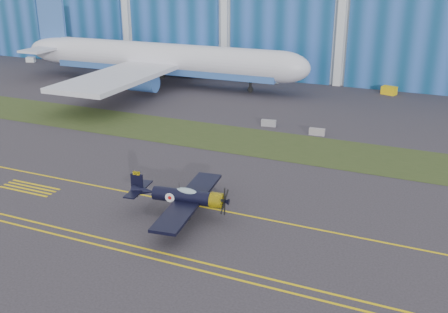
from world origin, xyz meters
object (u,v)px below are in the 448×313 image
at_px(jetliner, 162,25).
at_px(shipping_container, 264,75).
at_px(warbird, 183,196).
at_px(tug, 389,90).

xyz_separation_m(jetliner, shipping_container, (15.79, 9.29, -9.20)).
xyz_separation_m(warbird, shipping_container, (-11.83, 54.32, -0.60)).
bearing_deg(tug, jetliner, -150.29).
bearing_deg(tug, shipping_container, -165.03).
height_order(warbird, jetliner, jetliner).
height_order(jetliner, tug, jetliner).
bearing_deg(shipping_container, jetliner, -164.92).
relative_size(shipping_container, tug, 2.47).
distance_m(shipping_container, tug, 22.66).
height_order(warbird, shipping_container, warbird).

